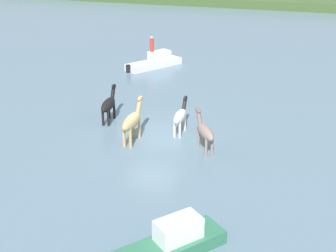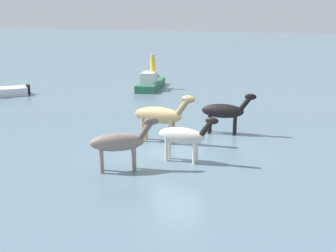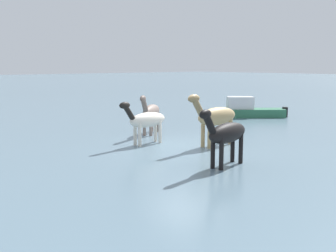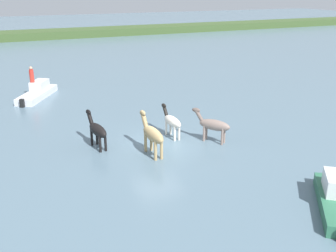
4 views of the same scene
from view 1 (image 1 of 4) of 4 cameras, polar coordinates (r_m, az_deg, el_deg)
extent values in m
plane|color=slate|center=(22.27, -2.13, -1.28)|extent=(206.64, 206.64, 0.00)
cube|color=#3B5229|center=(68.98, 13.67, 14.76)|extent=(185.97, 6.00, 2.40)
ellipsoid|color=tan|center=(21.20, -4.79, 0.59)|extent=(0.68, 2.02, 0.67)
cylinder|color=tan|center=(21.98, -4.57, -0.12)|extent=(0.15, 0.15, 1.10)
cylinder|color=tan|center=(21.87, -3.78, -0.22)|extent=(0.15, 0.15, 1.10)
cylinder|color=tan|center=(20.97, -5.75, -1.35)|extent=(0.15, 0.15, 1.10)
cylinder|color=tan|center=(20.86, -4.93, -1.45)|extent=(0.15, 0.15, 1.10)
cylinder|color=olive|center=(21.96, -3.83, 2.65)|extent=(0.26, 0.62, 0.73)
ellipsoid|color=olive|center=(22.04, -3.65, 3.56)|extent=(0.26, 0.56, 0.29)
ellipsoid|color=silver|center=(22.18, 1.56, 1.24)|extent=(0.59, 1.71, 0.57)
cylinder|color=silver|center=(22.84, 1.55, 0.64)|extent=(0.12, 0.12, 0.93)
cylinder|color=silver|center=(22.78, 2.21, 0.56)|extent=(0.12, 0.12, 0.93)
cylinder|color=silver|center=(21.94, 0.86, -0.33)|extent=(0.12, 0.12, 0.93)
cylinder|color=silver|center=(21.88, 1.55, -0.41)|extent=(0.12, 0.12, 0.93)
cylinder|color=black|center=(22.86, 2.16, 2.89)|extent=(0.22, 0.53, 0.62)
ellipsoid|color=black|center=(22.94, 2.28, 3.64)|extent=(0.22, 0.47, 0.25)
ellipsoid|color=black|center=(23.84, -7.81, 2.77)|extent=(0.81, 1.87, 0.61)
cylinder|color=black|center=(24.54, -7.69, 2.13)|extent=(0.13, 0.13, 1.00)
cylinder|color=black|center=(24.45, -7.04, 2.09)|extent=(0.13, 0.13, 1.00)
cylinder|color=black|center=(23.58, -8.49, 1.21)|extent=(0.13, 0.13, 1.00)
cylinder|color=black|center=(23.49, -7.81, 1.16)|extent=(0.13, 0.13, 1.00)
cylinder|color=black|center=(24.57, -7.18, 4.40)|extent=(0.29, 0.58, 0.66)
ellipsoid|color=black|center=(24.66, -7.08, 5.13)|extent=(0.29, 0.52, 0.27)
ellipsoid|color=gray|center=(20.35, 4.91, -0.78)|extent=(1.44, 1.75, 0.60)
cylinder|color=gray|center=(20.96, 4.01, -1.48)|extent=(0.13, 0.13, 0.98)
cylinder|color=gray|center=(21.05, 4.75, -1.40)|extent=(0.13, 0.13, 0.98)
cylinder|color=gray|center=(20.06, 4.98, -2.69)|extent=(0.13, 0.13, 0.98)
cylinder|color=gray|center=(20.15, 5.75, -2.60)|extent=(0.13, 0.13, 0.98)
cylinder|color=#63544C|center=(21.01, 4.09, 1.17)|extent=(0.48, 0.56, 0.65)
ellipsoid|color=#63544C|center=(21.08, 3.94, 2.03)|extent=(0.44, 0.51, 0.26)
cube|color=silver|center=(34.68, -1.84, 7.98)|extent=(3.52, 4.74, 0.64)
cube|color=silver|center=(34.85, -1.12, 9.20)|extent=(1.66, 1.93, 0.70)
cube|color=black|center=(33.25, -5.20, 7.37)|extent=(0.36, 0.35, 0.69)
cube|color=#2D6B4C|center=(14.28, -0.37, -16.04)|extent=(3.39, 3.89, 0.62)
cube|color=silver|center=(14.08, 1.35, -13.28)|extent=(1.52, 1.64, 0.70)
cylinder|color=red|center=(34.54, -2.13, 10.47)|extent=(0.32, 0.32, 0.95)
sphere|color=tan|center=(34.42, -2.14, 11.43)|extent=(0.24, 0.24, 0.24)
camera|label=2|loc=(26.64, 36.22, 9.84)|focal=47.78mm
camera|label=3|loc=(34.65, -13.00, 12.25)|focal=43.18mm
camera|label=4|loc=(14.88, -64.80, 5.27)|focal=41.10mm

